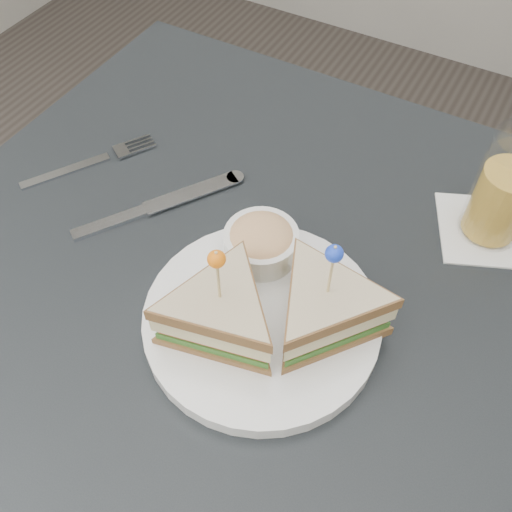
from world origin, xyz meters
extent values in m
plane|color=#3F3833|center=(0.00, 0.00, 0.00)|extent=(3.50, 3.50, 0.00)
cube|color=black|center=(0.00, 0.00, 0.73)|extent=(0.80, 0.80, 0.03)
cylinder|color=black|center=(-0.35, 0.35, 0.36)|extent=(0.04, 0.04, 0.72)
cylinder|color=white|center=(0.04, -0.03, 0.76)|extent=(0.31, 0.31, 0.01)
cylinder|color=white|center=(0.04, -0.03, 0.77)|extent=(0.31, 0.31, 0.00)
cylinder|color=#DCBF7E|center=(0.01, -0.07, 0.86)|extent=(0.00, 0.00, 0.08)
sphere|color=orange|center=(0.01, -0.07, 0.88)|extent=(0.02, 0.02, 0.02)
cylinder|color=#DCBF7E|center=(0.10, -0.01, 0.86)|extent=(0.00, 0.00, 0.08)
sphere|color=blue|center=(0.10, -0.01, 0.88)|extent=(0.02, 0.02, 0.02)
cylinder|color=white|center=(0.00, 0.04, 0.78)|extent=(0.10, 0.10, 0.04)
ellipsoid|color=#E0B772|center=(0.00, 0.04, 0.80)|extent=(0.09, 0.09, 0.03)
cube|color=#B6BBC1|center=(-0.29, 0.04, 0.75)|extent=(0.07, 0.11, 0.00)
cube|color=#B6BBC1|center=(-0.25, 0.11, 0.75)|extent=(0.03, 0.03, 0.00)
cube|color=silver|center=(-0.18, 0.00, 0.75)|extent=(0.07, 0.09, 0.01)
cube|color=silver|center=(-0.13, 0.09, 0.75)|extent=(0.09, 0.11, 0.00)
cylinder|color=silver|center=(-0.09, 0.14, 0.75)|extent=(0.03, 0.03, 0.00)
cube|color=white|center=(0.21, 0.21, 0.75)|extent=(0.14, 0.14, 0.00)
cylinder|color=gold|center=(0.21, 0.21, 0.80)|extent=(0.08, 0.08, 0.09)
cylinder|color=white|center=(0.21, 0.21, 0.82)|extent=(0.09, 0.09, 0.14)
cube|color=white|center=(0.20, 0.20, 0.84)|extent=(0.02, 0.02, 0.02)
camera|label=1|loc=(0.19, -0.30, 1.26)|focal=40.00mm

